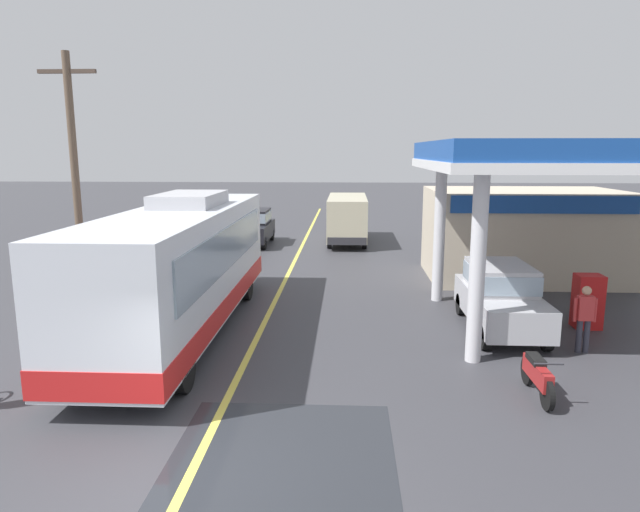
% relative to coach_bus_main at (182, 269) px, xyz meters
% --- Properties ---
extents(ground, '(120.00, 120.00, 0.00)m').
position_rel_coach_bus_main_xyz_m(ground, '(2.07, 12.71, -1.72)').
color(ground, '#38383D').
extents(lane_divider_stripe, '(0.16, 50.00, 0.01)m').
position_rel_coach_bus_main_xyz_m(lane_divider_stripe, '(2.07, 7.71, -1.72)').
color(lane_divider_stripe, '#D8CC4C').
rests_on(lane_divider_stripe, ground).
extents(wet_puddle_patch, '(3.62, 3.81, 0.01)m').
position_rel_coach_bus_main_xyz_m(wet_puddle_patch, '(3.42, -6.27, -1.72)').
color(wet_puddle_patch, '#26282D').
rests_on(wet_puddle_patch, ground).
extents(coach_bus_main, '(2.60, 11.04, 3.69)m').
position_rel_coach_bus_main_xyz_m(coach_bus_main, '(0.00, 0.00, 0.00)').
color(coach_bus_main, silver).
rests_on(coach_bus_main, ground).
extents(gas_station_roadside, '(9.10, 11.95, 5.10)m').
position_rel_coach_bus_main_xyz_m(gas_station_roadside, '(11.09, 5.02, 0.91)').
color(gas_station_roadside, '#194799').
rests_on(gas_station_roadside, ground).
extents(car_at_pump, '(1.70, 4.20, 1.82)m').
position_rel_coach_bus_main_xyz_m(car_at_pump, '(8.61, 0.50, -0.71)').
color(car_at_pump, '#B2B2B7').
rests_on(car_at_pump, ground).
extents(minibus_opposing_lane, '(2.04, 6.13, 2.44)m').
position_rel_coach_bus_main_xyz_m(minibus_opposing_lane, '(4.40, 15.25, -0.25)').
color(minibus_opposing_lane, '#BFB799').
rests_on(minibus_opposing_lane, ground).
extents(motorcycle_parked_forecourt, '(0.55, 1.80, 0.92)m').
position_rel_coach_bus_main_xyz_m(motorcycle_parked_forecourt, '(8.25, -3.74, -1.28)').
color(motorcycle_parked_forecourt, black).
rests_on(motorcycle_parked_forecourt, ground).
extents(pedestrian_near_pump, '(0.55, 0.22, 1.66)m').
position_rel_coach_bus_main_xyz_m(pedestrian_near_pump, '(8.50, 0.18, -0.79)').
color(pedestrian_near_pump, '#33333F').
rests_on(pedestrian_near_pump, ground).
extents(pedestrian_by_shop, '(0.55, 0.22, 1.66)m').
position_rel_coach_bus_main_xyz_m(pedestrian_by_shop, '(10.18, -1.17, -0.79)').
color(pedestrian_by_shop, '#33333F').
rests_on(pedestrian_by_shop, ground).
extents(car_trailing_behind_bus, '(1.70, 4.20, 1.82)m').
position_rel_coach_bus_main_xyz_m(car_trailing_behind_bus, '(-0.49, 14.31, -0.71)').
color(car_trailing_behind_bus, black).
rests_on(car_trailing_behind_bus, ground).
extents(utility_pole_roadside, '(1.80, 0.24, 7.82)m').
position_rel_coach_bus_main_xyz_m(utility_pole_roadside, '(-4.14, 2.82, 2.37)').
color(utility_pole_roadside, brown).
rests_on(utility_pole_roadside, ground).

